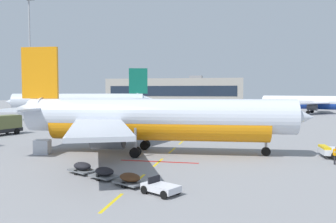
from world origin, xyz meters
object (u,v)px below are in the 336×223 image
at_px(fuel_service_truck, 1,125).
at_px(ground_crew_worker, 336,154).
at_px(airliner_far_center, 81,103).
at_px(airliner_far_right, 306,102).
at_px(apron_light_mast_near, 30,46).
at_px(uld_cargo_container, 42,147).
at_px(baggage_train, 117,176).
at_px(airliner_foreground, 153,119).

distance_m(fuel_service_truck, ground_crew_worker, 48.61).
distance_m(airliner_far_center, airliner_far_right, 71.41).
xyz_separation_m(airliner_far_center, airliner_far_right, (59.50, 39.47, -0.56)).
bearing_deg(apron_light_mast_near, airliner_far_center, 39.80).
bearing_deg(airliner_far_center, uld_cargo_container, -69.53).
bearing_deg(airliner_far_right, fuel_service_truck, -129.77).
relative_size(baggage_train, uld_cargo_container, 5.60).
distance_m(airliner_foreground, ground_crew_worker, 19.11).
height_order(fuel_service_truck, baggage_train, fuel_service_truck).
xyz_separation_m(airliner_foreground, airliner_far_right, (30.64, 81.55, -0.37)).
distance_m(airliner_foreground, airliner_far_right, 87.12).
height_order(airliner_far_right, baggage_train, airliner_far_right).
xyz_separation_m(ground_crew_worker, uld_cargo_container, (-30.84, -0.53, -0.22)).
height_order(fuel_service_truck, uld_cargo_container, fuel_service_truck).
xyz_separation_m(airliner_far_center, baggage_train, (29.26, -54.96, -3.61)).
bearing_deg(airliner_far_center, airliner_foreground, -55.55).
xyz_separation_m(fuel_service_truck, uld_cargo_container, (15.87, -13.98, -0.85)).
bearing_deg(ground_crew_worker, apron_light_mast_near, 146.88).
distance_m(fuel_service_truck, baggage_train, 37.19).
bearing_deg(airliner_far_center, apron_light_mast_near, -140.20).
bearing_deg(airliner_far_right, baggage_train, -107.76).
distance_m(ground_crew_worker, apron_light_mast_near, 69.51).
bearing_deg(airliner_far_center, ground_crew_worker, -42.99).
relative_size(airliner_far_center, airliner_far_right, 1.19).
relative_size(fuel_service_truck, apron_light_mast_near, 0.26).
bearing_deg(airliner_foreground, airliner_far_right, 69.41).
bearing_deg(airliner_far_right, airliner_far_center, -146.44).
xyz_separation_m(airliner_foreground, apron_light_mast_near, (-37.84, 34.60, 13.48)).
bearing_deg(airliner_foreground, airliner_far_center, 124.45).
relative_size(airliner_far_center, baggage_train, 3.33).
xyz_separation_m(airliner_far_right, fuel_service_truck, (-58.60, -70.40, -1.94)).
bearing_deg(ground_crew_worker, airliner_far_center, 137.01).
xyz_separation_m(baggage_train, uld_cargo_container, (-12.50, 10.05, 0.27)).
xyz_separation_m(airliner_foreground, ground_crew_worker, (18.74, -2.30, -2.93)).
bearing_deg(uld_cargo_container, fuel_service_truck, 138.62).
bearing_deg(fuel_service_truck, apron_light_mast_near, 112.83).
bearing_deg(airliner_foreground, fuel_service_truck, 158.26).
distance_m(airliner_far_center, uld_cargo_container, 48.05).
distance_m(uld_cargo_container, apron_light_mast_near, 48.38).
height_order(airliner_far_center, airliner_far_right, airliner_far_center).
distance_m(airliner_far_right, ground_crew_worker, 84.73).
bearing_deg(ground_crew_worker, baggage_train, -150.02).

